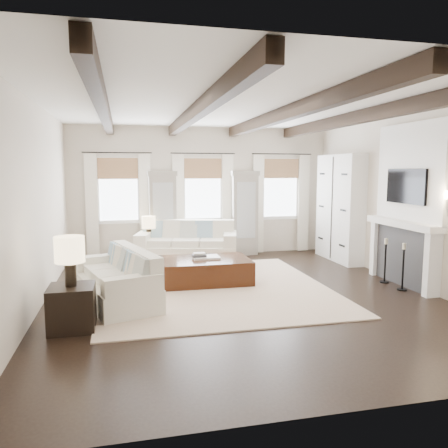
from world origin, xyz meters
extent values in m
plane|color=black|center=(0.00, 0.00, 0.00)|extent=(7.50, 7.50, 0.00)
cube|color=beige|center=(0.00, 3.75, 1.60)|extent=(6.50, 0.04, 3.20)
cube|color=beige|center=(0.00, -3.75, 1.60)|extent=(6.50, 0.04, 3.20)
cube|color=beige|center=(-3.25, 0.00, 1.60)|extent=(0.04, 7.50, 3.20)
cube|color=beige|center=(3.25, 0.00, 1.60)|extent=(0.04, 7.50, 3.20)
cube|color=white|center=(0.00, 0.00, 3.20)|extent=(6.50, 7.50, 0.04)
cube|color=black|center=(-2.20, 0.00, 3.08)|extent=(0.16, 7.40, 0.22)
cube|color=black|center=(-0.75, 0.00, 3.08)|extent=(0.16, 7.40, 0.22)
cube|color=black|center=(0.75, 0.00, 3.08)|extent=(0.16, 7.40, 0.22)
cube|color=black|center=(2.20, 0.00, 3.08)|extent=(0.16, 7.40, 0.22)
cube|color=white|center=(-2.05, 3.72, 1.65)|extent=(0.90, 0.03, 1.45)
cube|color=#956A46|center=(-2.05, 3.66, 2.18)|extent=(0.94, 0.04, 0.50)
cube|color=white|center=(-2.67, 3.62, 1.27)|extent=(0.28, 0.08, 2.50)
cube|color=white|center=(-1.43, 3.62, 1.27)|extent=(0.28, 0.08, 2.50)
cylinder|color=black|center=(-2.05, 3.61, 2.55)|extent=(1.60, 0.02, 0.02)
cube|color=white|center=(0.00, 3.72, 1.65)|extent=(0.90, 0.03, 1.45)
cube|color=#956A46|center=(0.00, 3.66, 2.18)|extent=(0.94, 0.04, 0.50)
cube|color=white|center=(-0.62, 3.62, 1.27)|extent=(0.28, 0.08, 2.50)
cube|color=white|center=(0.62, 3.62, 1.27)|extent=(0.28, 0.08, 2.50)
cylinder|color=black|center=(0.00, 3.61, 2.55)|extent=(1.60, 0.02, 0.02)
cube|color=white|center=(2.05, 3.72, 1.65)|extent=(0.90, 0.03, 1.45)
cube|color=#956A46|center=(2.05, 3.66, 2.18)|extent=(0.94, 0.04, 0.50)
cube|color=white|center=(1.43, 3.62, 1.27)|extent=(0.28, 0.08, 2.50)
cube|color=white|center=(2.67, 3.62, 1.27)|extent=(0.28, 0.08, 2.50)
cylinder|color=black|center=(2.05, 3.61, 2.55)|extent=(1.60, 0.02, 0.02)
cube|color=#9F998E|center=(-1.02, 3.53, 1.00)|extent=(0.64, 0.38, 2.00)
cube|color=#B2B7BA|center=(-1.02, 3.33, 1.15)|extent=(0.48, 0.02, 1.40)
cube|color=#9F998E|center=(-1.02, 3.53, 2.06)|extent=(0.70, 0.42, 0.12)
cube|color=#9F998E|center=(1.02, 3.53, 1.00)|extent=(0.64, 0.38, 2.00)
cube|color=#B2B7BA|center=(1.02, 3.33, 1.15)|extent=(0.48, 0.02, 1.40)
cube|color=#9F998E|center=(1.02, 3.53, 2.06)|extent=(0.70, 0.42, 0.12)
cube|color=#2D2C2F|center=(3.16, 0.00, 0.55)|extent=(0.18, 1.50, 1.10)
cube|color=black|center=(3.13, 0.00, 0.40)|extent=(0.10, 0.90, 0.70)
cube|color=white|center=(3.12, -0.82, 0.55)|extent=(0.26, 0.14, 1.10)
cube|color=white|center=(3.12, 0.82, 0.55)|extent=(0.26, 0.14, 1.10)
cube|color=white|center=(3.09, 0.00, 1.16)|extent=(0.32, 1.90, 0.12)
cube|color=white|center=(3.20, 0.00, 2.10)|extent=(0.10, 1.90, 1.80)
cube|color=black|center=(3.13, 0.00, 1.85)|extent=(0.07, 1.10, 0.64)
cylinder|color=#FFD899|center=(3.15, -1.05, 1.75)|extent=(0.10, 0.10, 0.14)
cube|color=silver|center=(3.05, 2.35, 1.25)|extent=(0.40, 1.70, 2.50)
cube|color=black|center=(2.84, 2.35, 1.25)|extent=(0.01, 0.02, 2.40)
cube|color=beige|center=(-0.37, 0.53, 0.01)|extent=(4.04, 4.35, 0.02)
cube|color=white|center=(-0.54, 2.77, 0.22)|extent=(2.45, 1.56, 0.43)
cube|color=white|center=(-0.45, 3.15, 0.70)|extent=(2.15, 0.77, 0.54)
cube|color=white|center=(-1.51, 3.02, 0.57)|extent=(0.52, 1.01, 0.28)
cube|color=white|center=(0.42, 2.52, 0.57)|extent=(0.52, 1.01, 0.28)
cube|color=white|center=(-1.16, 2.88, 0.51)|extent=(0.75, 0.78, 0.15)
cube|color=white|center=(-0.56, 2.72, 0.51)|extent=(0.75, 0.78, 0.15)
cube|color=white|center=(0.05, 2.56, 0.51)|extent=(0.75, 0.78, 0.15)
cube|color=#789EB6|center=(-1.28, 3.18, 0.73)|extent=(0.50, 0.34, 0.47)
cube|color=silver|center=(-0.88, 3.08, 0.73)|extent=(0.50, 0.34, 0.47)
cube|color=beige|center=(-0.49, 2.97, 0.73)|extent=(0.50, 0.34, 0.47)
cube|color=#789EB6|center=(-0.10, 2.87, 0.73)|extent=(0.50, 0.34, 0.47)
cube|color=silver|center=(0.29, 2.77, 0.73)|extent=(0.50, 0.34, 0.47)
cube|color=white|center=(-2.10, 0.04, 0.19)|extent=(1.47, 2.20, 0.38)
cube|color=white|center=(-1.77, 0.15, 0.63)|extent=(0.77, 1.90, 0.48)
cube|color=white|center=(-2.36, 0.89, 0.51)|extent=(0.90, 0.49, 0.25)
cube|color=white|center=(-1.84, -0.80, 0.51)|extent=(0.90, 0.49, 0.25)
cube|color=white|center=(-2.31, 0.56, 0.45)|extent=(0.71, 0.68, 0.13)
cube|color=white|center=(-2.15, 0.03, 0.45)|extent=(0.71, 0.68, 0.13)
cube|color=white|center=(-1.98, -0.50, 0.45)|extent=(0.71, 0.68, 0.13)
cube|color=#789EB6|center=(-2.13, 0.79, 0.65)|extent=(0.32, 0.45, 0.42)
cube|color=silver|center=(-2.05, 0.51, 0.65)|extent=(0.32, 0.45, 0.42)
cube|color=beige|center=(-1.96, 0.24, 0.65)|extent=(0.32, 0.45, 0.42)
cube|color=#789EB6|center=(-1.88, -0.04, 0.65)|extent=(0.32, 0.45, 0.42)
cube|color=silver|center=(-1.80, -0.32, 0.65)|extent=(0.32, 0.45, 0.42)
cube|color=beige|center=(-1.71, -0.59, 0.65)|extent=(0.32, 0.45, 0.42)
cube|color=black|center=(-0.50, 0.97, 0.23)|extent=(1.78, 1.12, 0.46)
cube|color=white|center=(-0.42, 1.02, 0.48)|extent=(0.50, 0.39, 0.04)
cube|color=#262628|center=(-0.56, 1.01, 0.52)|extent=(0.26, 0.20, 0.04)
cube|color=beige|center=(-0.55, 1.03, 0.56)|extent=(0.22, 0.17, 0.03)
cube|color=black|center=(-2.66, -1.04, 0.30)|extent=(0.60, 0.60, 0.60)
cylinder|color=black|center=(-2.66, -1.04, 0.76)|extent=(0.15, 0.15, 0.33)
cylinder|color=#F9D89E|center=(-2.66, -1.04, 1.10)|extent=(0.39, 0.39, 0.35)
cube|color=black|center=(-1.38, 3.15, 0.26)|extent=(0.35, 0.35, 0.53)
cylinder|color=black|center=(-1.38, 3.15, 0.66)|extent=(0.12, 0.12, 0.26)
cylinder|color=#F9D89E|center=(-1.38, 3.15, 0.94)|extent=(0.32, 0.32, 0.28)
cylinder|color=black|center=(2.90, -0.34, 0.01)|extent=(0.17, 0.17, 0.02)
cylinder|color=black|center=(2.90, -0.34, 0.38)|extent=(0.03, 0.03, 0.76)
cylinder|color=beige|center=(2.90, -0.34, 0.80)|extent=(0.06, 0.06, 0.11)
cylinder|color=black|center=(2.90, 0.20, 0.01)|extent=(0.17, 0.17, 0.02)
cylinder|color=black|center=(2.90, 0.20, 0.38)|extent=(0.03, 0.03, 0.76)
cylinder|color=beige|center=(2.90, 0.20, 0.80)|extent=(0.07, 0.07, 0.11)
camera|label=1|loc=(-1.94, -7.06, 2.15)|focal=35.00mm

